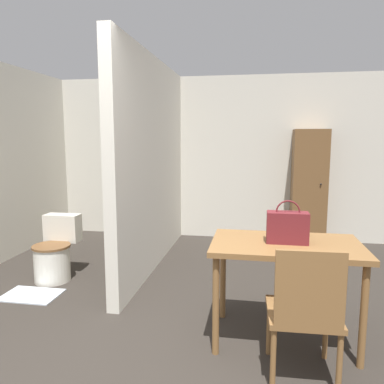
{
  "coord_description": "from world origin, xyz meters",
  "views": [
    {
      "loc": [
        0.81,
        -1.85,
        1.56
      ],
      "look_at": [
        0.2,
        1.67,
        1.05
      ],
      "focal_mm": 35.0,
      "sensor_mm": 36.0,
      "label": 1
    }
  ],
  "objects_px": {
    "wooden_chair": "(305,309)",
    "toilet": "(55,253)",
    "dining_table": "(286,255)",
    "wooden_cabinet": "(309,188)",
    "handbag": "(287,227)"
  },
  "relations": [
    {
      "from": "wooden_chair",
      "to": "toilet",
      "type": "xyz_separation_m",
      "value": [
        -2.52,
        1.39,
        -0.19
      ]
    },
    {
      "from": "dining_table",
      "to": "wooden_chair",
      "type": "xyz_separation_m",
      "value": [
        0.09,
        -0.5,
        -0.2
      ]
    },
    {
      "from": "wooden_chair",
      "to": "toilet",
      "type": "distance_m",
      "value": 2.88
    },
    {
      "from": "wooden_chair",
      "to": "wooden_cabinet",
      "type": "height_order",
      "value": "wooden_cabinet"
    },
    {
      "from": "handbag",
      "to": "wooden_cabinet",
      "type": "relative_size",
      "value": 0.19
    },
    {
      "from": "wooden_chair",
      "to": "toilet",
      "type": "relative_size",
      "value": 1.31
    },
    {
      "from": "wooden_chair",
      "to": "handbag",
      "type": "bearing_deg",
      "value": 97.84
    },
    {
      "from": "dining_table",
      "to": "toilet",
      "type": "height_order",
      "value": "dining_table"
    },
    {
      "from": "toilet",
      "to": "wooden_cabinet",
      "type": "bearing_deg",
      "value": 32.5
    },
    {
      "from": "dining_table",
      "to": "toilet",
      "type": "relative_size",
      "value": 1.62
    },
    {
      "from": "wooden_chair",
      "to": "handbag",
      "type": "xyz_separation_m",
      "value": [
        -0.08,
        0.5,
        0.41
      ]
    },
    {
      "from": "handbag",
      "to": "wooden_cabinet",
      "type": "xyz_separation_m",
      "value": [
        0.52,
        2.77,
        -0.06
      ]
    },
    {
      "from": "toilet",
      "to": "handbag",
      "type": "xyz_separation_m",
      "value": [
        2.43,
        -0.89,
        0.61
      ]
    },
    {
      "from": "handbag",
      "to": "wooden_cabinet",
      "type": "height_order",
      "value": "wooden_cabinet"
    },
    {
      "from": "handbag",
      "to": "toilet",
      "type": "bearing_deg",
      "value": 159.88
    }
  ]
}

